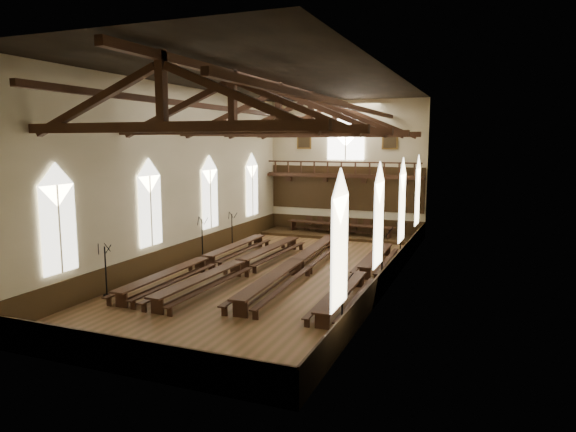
% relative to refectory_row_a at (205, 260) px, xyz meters
% --- Properties ---
extents(ground, '(26.00, 26.00, 0.00)m').
position_rel_refectory_row_a_xyz_m(ground, '(3.94, 0.99, -0.55)').
color(ground, brown).
rests_on(ground, ground).
extents(room_walls, '(26.00, 26.00, 26.00)m').
position_rel_refectory_row_a_xyz_m(room_walls, '(3.94, 0.99, 5.91)').
color(room_walls, beige).
rests_on(room_walls, ground).
extents(wainscot_band, '(12.00, 26.00, 1.20)m').
position_rel_refectory_row_a_xyz_m(wainscot_band, '(3.94, 0.99, 0.05)').
color(wainscot_band, '#352410').
rests_on(wainscot_band, ground).
extents(side_windows, '(11.85, 19.80, 4.50)m').
position_rel_refectory_row_a_xyz_m(side_windows, '(3.94, 0.99, 3.19)').
color(side_windows, white).
rests_on(side_windows, room_walls).
extents(end_window, '(2.80, 0.12, 3.80)m').
position_rel_refectory_row_a_xyz_m(end_window, '(3.94, 13.89, 6.68)').
color(end_window, white).
rests_on(end_window, room_walls).
extents(minstrels_gallery, '(11.80, 1.24, 3.70)m').
position_rel_refectory_row_a_xyz_m(minstrels_gallery, '(3.94, 13.65, 3.36)').
color(minstrels_gallery, '#341C10').
rests_on(minstrels_gallery, room_walls).
extents(portraits, '(7.75, 0.09, 1.45)m').
position_rel_refectory_row_a_xyz_m(portraits, '(3.94, 13.89, 6.55)').
color(portraits, brown).
rests_on(portraits, room_walls).
extents(roof_trusses, '(11.70, 25.70, 2.80)m').
position_rel_refectory_row_a_xyz_m(roof_trusses, '(3.94, 0.99, 7.67)').
color(roof_trusses, '#341C10').
rests_on(roof_trusses, room_walls).
extents(refectory_row_a, '(1.56, 14.41, 0.75)m').
position_rel_refectory_row_a_xyz_m(refectory_row_a, '(0.00, 0.00, 0.00)').
color(refectory_row_a, '#341C10').
rests_on(refectory_row_a, ground).
extents(refectory_row_b, '(1.77, 14.59, 0.77)m').
position_rel_refectory_row_a_xyz_m(refectory_row_b, '(2.17, -0.08, 0.01)').
color(refectory_row_b, '#341C10').
rests_on(refectory_row_b, ground).
extents(refectory_row_c, '(1.99, 15.07, 0.81)m').
position_rel_refectory_row_a_xyz_m(refectory_row_c, '(4.93, 1.02, 0.05)').
color(refectory_row_c, '#341C10').
rests_on(refectory_row_c, ground).
extents(refectory_row_d, '(1.55, 14.02, 0.71)m').
position_rel_refectory_row_a_xyz_m(refectory_row_d, '(8.54, 0.56, -0.03)').
color(refectory_row_d, '#341C10').
rests_on(refectory_row_d, ground).
extents(dais, '(11.40, 2.95, 0.20)m').
position_rel_refectory_row_a_xyz_m(dais, '(3.98, 12.39, -0.45)').
color(dais, '#352410').
rests_on(dais, ground).
extents(high_table, '(8.21, 1.72, 0.77)m').
position_rel_refectory_row_a_xyz_m(high_table, '(3.98, 12.39, 0.30)').
color(high_table, '#341C10').
rests_on(high_table, dais).
extents(high_chairs, '(5.88, 0.49, 1.10)m').
position_rel_refectory_row_a_xyz_m(high_chairs, '(3.98, 13.20, 0.25)').
color(high_chairs, '#341C10').
rests_on(high_chairs, dais).
extents(candelabrum_left_near, '(0.72, 0.73, 2.43)m').
position_rel_refectory_row_a_xyz_m(candelabrum_left_near, '(-1.61, -5.85, 0.19)').
color(candelabrum_left_near, black).
rests_on(candelabrum_left_near, ground).
extents(candelabrum_left_mid, '(0.72, 0.76, 2.52)m').
position_rel_refectory_row_a_xyz_m(candelabrum_left_mid, '(-1.61, 2.39, 0.22)').
color(candelabrum_left_mid, black).
rests_on(candelabrum_left_mid, ground).
extents(candelabrum_left_far, '(0.66, 0.71, 2.33)m').
position_rel_refectory_row_a_xyz_m(candelabrum_left_far, '(-1.61, 6.15, 0.16)').
color(candelabrum_left_far, black).
rests_on(candelabrum_left_far, ground).
extents(candelabrum_right_near, '(0.65, 0.72, 2.34)m').
position_rel_refectory_row_a_xyz_m(candelabrum_right_near, '(9.49, -6.34, 0.16)').
color(candelabrum_right_near, black).
rests_on(candelabrum_right_near, ground).
extents(candelabrum_right_mid, '(0.78, 0.89, 2.90)m').
position_rel_refectory_row_a_xyz_m(candelabrum_right_mid, '(9.49, 0.76, 0.33)').
color(candelabrum_right_mid, black).
rests_on(candelabrum_right_mid, ground).
extents(candelabrum_right_far, '(0.69, 0.66, 2.30)m').
position_rel_refectory_row_a_xyz_m(candelabrum_right_far, '(9.49, 6.04, 0.15)').
color(candelabrum_right_far, black).
rests_on(candelabrum_right_far, ground).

